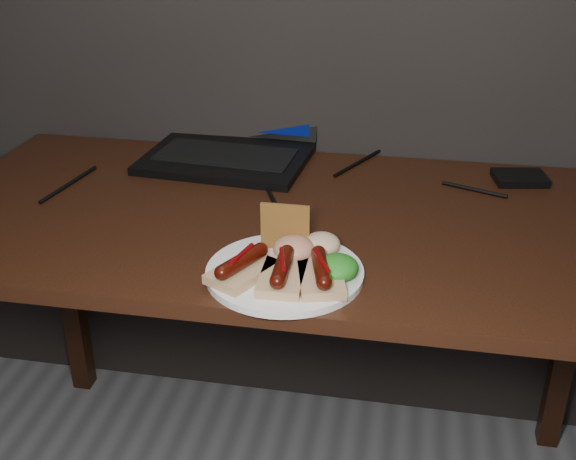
% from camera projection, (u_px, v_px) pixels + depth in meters
% --- Properties ---
extents(desk, '(1.40, 0.70, 0.75)m').
position_uv_depth(desk, '(283.00, 253.00, 1.45)').
color(desk, '#371D0D').
rests_on(desk, ground).
extents(laptop, '(0.39, 0.38, 0.25)m').
position_uv_depth(laptop, '(234.00, 132.00, 1.68)').
color(laptop, black).
rests_on(laptop, desk).
extents(hard_drive, '(0.12, 0.10, 0.02)m').
position_uv_depth(hard_drive, '(520.00, 178.00, 1.55)').
color(hard_drive, black).
rests_on(hard_drive, desk).
extents(desk_cables, '(0.93, 0.46, 0.01)m').
position_uv_depth(desk_cables, '(284.00, 183.00, 1.54)').
color(desk_cables, black).
rests_on(desk_cables, desk).
extents(plate, '(0.27, 0.27, 0.01)m').
position_uv_depth(plate, '(285.00, 272.00, 1.19)').
color(plate, white).
rests_on(plate, desk).
extents(bread_sausage_left, '(0.11, 0.13, 0.04)m').
position_uv_depth(bread_sausage_left, '(242.00, 267.00, 1.16)').
color(bread_sausage_left, tan).
rests_on(bread_sausage_left, plate).
extents(bread_sausage_center, '(0.07, 0.12, 0.04)m').
position_uv_depth(bread_sausage_center, '(282.00, 273.00, 1.15)').
color(bread_sausage_center, tan).
rests_on(bread_sausage_center, plate).
extents(bread_sausage_right, '(0.10, 0.13, 0.04)m').
position_uv_depth(bread_sausage_right, '(321.00, 273.00, 1.15)').
color(bread_sausage_right, tan).
rests_on(bread_sausage_right, plate).
extents(crispbread, '(0.09, 0.01, 0.08)m').
position_uv_depth(crispbread, '(285.00, 227.00, 1.24)').
color(crispbread, '#9F622B').
rests_on(crispbread, plate).
extents(salad_greens, '(0.07, 0.07, 0.04)m').
position_uv_depth(salad_greens, '(337.00, 267.00, 1.16)').
color(salad_greens, '#1E5D12').
rests_on(salad_greens, plate).
extents(salsa_mound, '(0.07, 0.07, 0.04)m').
position_uv_depth(salsa_mound, '(294.00, 248.00, 1.22)').
color(salsa_mound, maroon).
rests_on(salsa_mound, plate).
extents(coleslaw_mound, '(0.06, 0.06, 0.04)m').
position_uv_depth(coleslaw_mound, '(322.00, 244.00, 1.24)').
color(coleslaw_mound, beige).
rests_on(coleslaw_mound, plate).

